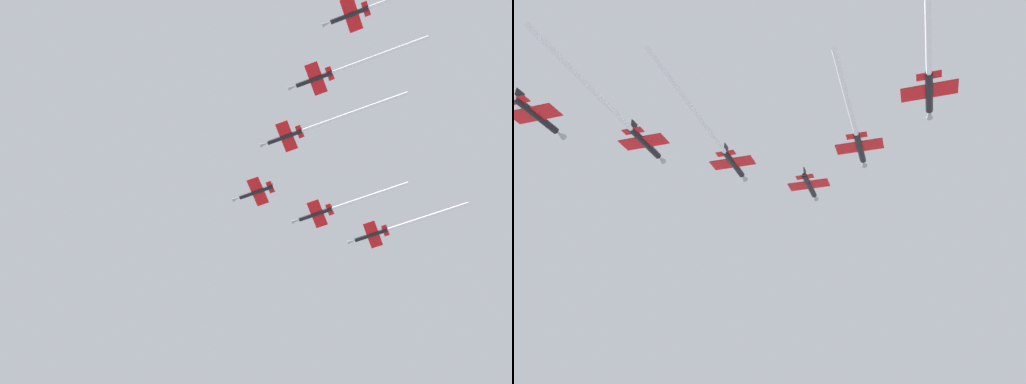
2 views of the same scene
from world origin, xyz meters
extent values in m
cylinder|color=black|center=(6.36, 10.07, 199.60)|extent=(9.95, 6.56, 1.31)
cone|color=#9EA3AD|center=(12.03, 13.38, 199.60)|extent=(2.69, 2.28, 1.25)
cube|color=red|center=(5.84, 9.76, 199.54)|extent=(8.12, 10.18, 0.22)
cube|color=red|center=(2.29, 7.69, 199.60)|extent=(3.49, 4.35, 0.22)
cube|color=black|center=(2.38, 7.74, 200.68)|extent=(1.75, 1.13, 2.15)
cylinder|color=black|center=(-13.15, 14.68, 199.96)|extent=(9.95, 6.56, 1.31)
cone|color=#9EA3AD|center=(-7.48, 17.99, 199.96)|extent=(2.69, 2.28, 1.25)
cube|color=red|center=(-13.67, 14.38, 199.90)|extent=(8.12, 10.18, 0.22)
cube|color=red|center=(-17.22, 12.30, 199.96)|extent=(3.49, 4.35, 0.22)
cube|color=black|center=(-17.13, 12.35, 201.04)|extent=(1.75, 1.13, 2.15)
cylinder|color=white|center=(-31.82, 3.78, 199.96)|extent=(28.51, 17.17, 0.92)
cylinder|color=black|center=(0.79, -9.19, 199.23)|extent=(9.95, 6.56, 1.31)
cone|color=#9EA3AD|center=(6.46, -5.88, 199.23)|extent=(2.69, 2.28, 1.25)
cube|color=red|center=(0.27, -9.49, 199.18)|extent=(8.12, 10.18, 0.22)
cube|color=red|center=(-3.28, -11.57, 199.23)|extent=(3.49, 4.35, 0.22)
cube|color=black|center=(-3.19, -11.52, 200.31)|extent=(1.75, 1.13, 2.15)
cylinder|color=white|center=(-14.50, -18.12, 199.23)|extent=(21.75, 13.22, 0.92)
cylinder|color=black|center=(-32.18, 19.57, 199.45)|extent=(9.95, 6.56, 1.31)
cone|color=#9EA3AD|center=(-26.50, 22.89, 199.45)|extent=(2.69, 2.28, 1.25)
cube|color=red|center=(-32.69, 19.27, 199.39)|extent=(8.12, 10.18, 0.22)
cube|color=red|center=(-36.24, 17.20, 199.45)|extent=(3.49, 4.35, 0.22)
cube|color=black|center=(-36.16, 17.25, 200.53)|extent=(1.75, 1.13, 2.15)
cylinder|color=white|center=(-48.99, 9.76, 199.45)|extent=(24.80, 15.00, 0.92)
cylinder|color=black|center=(-4.30, -28.17, 199.75)|extent=(9.95, 6.56, 1.31)
cone|color=#9EA3AD|center=(1.38, -24.86, 199.75)|extent=(2.69, 2.28, 1.25)
cube|color=red|center=(-4.82, -28.47, 199.69)|extent=(8.12, 10.18, 0.22)
cube|color=red|center=(-8.36, -30.54, 199.75)|extent=(3.49, 4.35, 0.22)
cube|color=black|center=(-8.28, -30.50, 200.82)|extent=(1.75, 1.13, 2.15)
cylinder|color=white|center=(-20.25, -37.49, 199.75)|extent=(23.08, 14.00, 0.92)
cylinder|color=black|center=(-52.06, 23.97, 198.98)|extent=(9.95, 6.56, 1.31)
cone|color=#9EA3AD|center=(-46.38, 27.29, 198.98)|extent=(2.69, 2.28, 1.25)
cube|color=red|center=(-52.57, 23.67, 198.93)|extent=(8.12, 10.18, 0.22)
cube|color=red|center=(-56.12, 21.60, 198.98)|extent=(3.49, 4.35, 0.22)
cube|color=black|center=(-56.04, 21.65, 200.06)|extent=(1.75, 1.13, 2.15)
camera|label=1|loc=(-72.05, 72.28, 3.48)|focal=50.31mm
camera|label=2|loc=(-70.90, -59.21, 146.90)|focal=34.19mm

